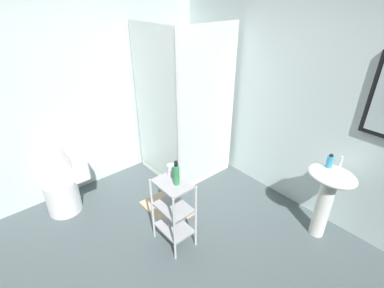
{
  "coord_description": "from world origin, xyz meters",
  "views": [
    {
      "loc": [
        1.46,
        -0.93,
        2.3
      ],
      "look_at": [
        -0.31,
        0.58,
        1.03
      ],
      "focal_mm": 26.48,
      "sensor_mm": 36.0,
      "label": 1
    }
  ],
  "objects_px": {
    "storage_cart": "(174,208)",
    "body_wash_bottle_green": "(176,174)",
    "rinse_cup": "(171,170)",
    "bath_mat": "(167,208)",
    "hand_soap_bottle": "(330,161)",
    "toilet": "(66,186)",
    "shower_stall": "(184,143)",
    "pedestal_sink": "(328,190)"
  },
  "relations": [
    {
      "from": "storage_cart",
      "to": "body_wash_bottle_green",
      "type": "xyz_separation_m",
      "value": [
        0.03,
        0.02,
        0.41
      ]
    },
    {
      "from": "storage_cart",
      "to": "rinse_cup",
      "type": "relative_size",
      "value": 7.02
    },
    {
      "from": "storage_cart",
      "to": "rinse_cup",
      "type": "distance_m",
      "value": 0.38
    },
    {
      "from": "body_wash_bottle_green",
      "to": "bath_mat",
      "type": "relative_size",
      "value": 0.4
    },
    {
      "from": "hand_soap_bottle",
      "to": "storage_cart",
      "type": "bearing_deg",
      "value": -124.21
    },
    {
      "from": "toilet",
      "to": "hand_soap_bottle",
      "type": "distance_m",
      "value": 2.84
    },
    {
      "from": "toilet",
      "to": "hand_soap_bottle",
      "type": "xyz_separation_m",
      "value": [
        2.06,
        1.87,
        0.56
      ]
    },
    {
      "from": "body_wash_bottle_green",
      "to": "toilet",
      "type": "bearing_deg",
      "value": -152.28
    },
    {
      "from": "bath_mat",
      "to": "shower_stall",
      "type": "bearing_deg",
      "value": 126.42
    },
    {
      "from": "shower_stall",
      "to": "bath_mat",
      "type": "xyz_separation_m",
      "value": [
        0.49,
        -0.67,
        -0.45
      ]
    },
    {
      "from": "storage_cart",
      "to": "shower_stall",
      "type": "bearing_deg",
      "value": 136.67
    },
    {
      "from": "pedestal_sink",
      "to": "rinse_cup",
      "type": "relative_size",
      "value": 7.69
    },
    {
      "from": "body_wash_bottle_green",
      "to": "storage_cart",
      "type": "bearing_deg",
      "value": -147.76
    },
    {
      "from": "storage_cart",
      "to": "body_wash_bottle_green",
      "type": "height_order",
      "value": "body_wash_bottle_green"
    },
    {
      "from": "rinse_cup",
      "to": "shower_stall",
      "type": "bearing_deg",
      "value": 135.2
    },
    {
      "from": "shower_stall",
      "to": "rinse_cup",
      "type": "relative_size",
      "value": 18.98
    },
    {
      "from": "shower_stall",
      "to": "storage_cart",
      "type": "bearing_deg",
      "value": -43.33
    },
    {
      "from": "shower_stall",
      "to": "storage_cart",
      "type": "height_order",
      "value": "shower_stall"
    },
    {
      "from": "pedestal_sink",
      "to": "bath_mat",
      "type": "relative_size",
      "value": 1.35
    },
    {
      "from": "body_wash_bottle_green",
      "to": "hand_soap_bottle",
      "type": "bearing_deg",
      "value": 56.41
    },
    {
      "from": "hand_soap_bottle",
      "to": "rinse_cup",
      "type": "height_order",
      "value": "hand_soap_bottle"
    },
    {
      "from": "pedestal_sink",
      "to": "body_wash_bottle_green",
      "type": "height_order",
      "value": "body_wash_bottle_green"
    },
    {
      "from": "rinse_cup",
      "to": "pedestal_sink",
      "type": "bearing_deg",
      "value": 48.33
    },
    {
      "from": "rinse_cup",
      "to": "bath_mat",
      "type": "height_order",
      "value": "rinse_cup"
    },
    {
      "from": "bath_mat",
      "to": "rinse_cup",
      "type": "bearing_deg",
      "value": -24.33
    },
    {
      "from": "shower_stall",
      "to": "toilet",
      "type": "xyz_separation_m",
      "value": [
        -0.28,
        -1.53,
        -0.15
      ]
    },
    {
      "from": "toilet",
      "to": "rinse_cup",
      "type": "relative_size",
      "value": 7.21
    },
    {
      "from": "shower_stall",
      "to": "body_wash_bottle_green",
      "type": "distance_m",
      "value": 1.36
    },
    {
      "from": "storage_cart",
      "to": "rinse_cup",
      "type": "bearing_deg",
      "value": 148.65
    },
    {
      "from": "shower_stall",
      "to": "hand_soap_bottle",
      "type": "height_order",
      "value": "shower_stall"
    },
    {
      "from": "toilet",
      "to": "storage_cart",
      "type": "xyz_separation_m",
      "value": [
        1.22,
        0.64,
        0.12
      ]
    },
    {
      "from": "toilet",
      "to": "storage_cart",
      "type": "distance_m",
      "value": 1.38
    },
    {
      "from": "hand_soap_bottle",
      "to": "toilet",
      "type": "bearing_deg",
      "value": -137.72
    },
    {
      "from": "pedestal_sink",
      "to": "rinse_cup",
      "type": "xyz_separation_m",
      "value": [
        -1.02,
        -1.15,
        0.21
      ]
    },
    {
      "from": "toilet",
      "to": "storage_cart",
      "type": "relative_size",
      "value": 1.03
    },
    {
      "from": "pedestal_sink",
      "to": "shower_stall",
      "type": "bearing_deg",
      "value": -169.79
    },
    {
      "from": "bath_mat",
      "to": "pedestal_sink",
      "type": "bearing_deg",
      "value": 36.48
    },
    {
      "from": "pedestal_sink",
      "to": "bath_mat",
      "type": "height_order",
      "value": "pedestal_sink"
    },
    {
      "from": "pedestal_sink",
      "to": "rinse_cup",
      "type": "height_order",
      "value": "rinse_cup"
    },
    {
      "from": "shower_stall",
      "to": "bath_mat",
      "type": "bearing_deg",
      "value": -53.58
    },
    {
      "from": "pedestal_sink",
      "to": "storage_cart",
      "type": "height_order",
      "value": "pedestal_sink"
    },
    {
      "from": "body_wash_bottle_green",
      "to": "bath_mat",
      "type": "bearing_deg",
      "value": 157.38
    }
  ]
}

